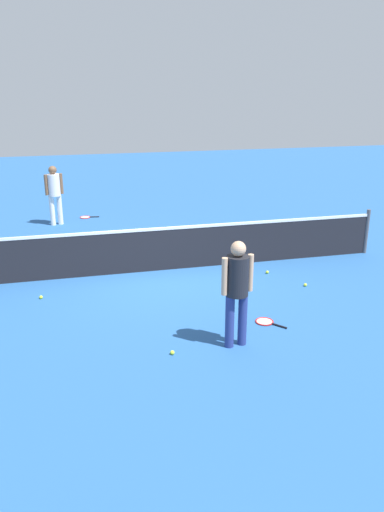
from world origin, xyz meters
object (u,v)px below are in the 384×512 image
tennis_ball_by_net (305,285)px  tennis_ball_near_player (172,352)px  tennis_racket_far_player (86,217)px  tennis_ball_stray_left (41,297)px  tennis_ball_baseline (267,272)px  player_near_side (237,285)px  tennis_racket_near_player (266,322)px  player_far_side (54,190)px

tennis_ball_by_net → tennis_ball_near_player: bearing=-147.6°
tennis_ball_near_player → tennis_racket_far_player: bearing=95.7°
tennis_ball_near_player → tennis_ball_stray_left: (-2.00, 2.65, 0.00)m
tennis_ball_by_net → tennis_ball_baseline: size_ratio=1.00×
player_near_side → tennis_racket_near_player: 1.40m
tennis_racket_far_player → tennis_ball_baseline: (3.56, -5.85, 0.02)m
tennis_ball_stray_left → player_near_side: bearing=-40.8°
tennis_ball_near_player → tennis_ball_by_net: same height
tennis_ball_near_player → tennis_ball_stray_left: 3.31m
tennis_ball_baseline → tennis_ball_near_player: bearing=-133.2°
tennis_racket_near_player → tennis_ball_stray_left: tennis_ball_stray_left is taller
tennis_ball_near_player → player_far_side: bearing=102.0°
player_far_side → tennis_ball_near_player: player_far_side is taller
tennis_ball_baseline → tennis_racket_near_player: bearing=-112.6°
tennis_ball_near_player → tennis_ball_baseline: size_ratio=1.00×
tennis_racket_far_player → tennis_ball_baseline: 6.85m
tennis_racket_near_player → tennis_racket_far_player: size_ratio=0.94×
tennis_ball_by_net → player_far_side: bearing=128.7°
tennis_racket_near_player → tennis_ball_by_net: 1.93m
tennis_ball_stray_left → tennis_ball_baseline: bearing=2.7°
tennis_racket_near_player → tennis_ball_baseline: bearing=67.4°
player_far_side → tennis_ball_baseline: player_far_side is taller
player_far_side → tennis_racket_near_player: size_ratio=3.03×
tennis_racket_near_player → tennis_ball_stray_left: 4.26m
tennis_ball_stray_left → tennis_racket_near_player: bearing=-27.7°
tennis_ball_near_player → tennis_ball_baseline: bearing=46.8°
tennis_ball_near_player → player_near_side: bearing=2.7°
tennis_ball_near_player → tennis_ball_by_net: size_ratio=1.00×
tennis_racket_near_player → tennis_ball_near_player: 1.90m
tennis_racket_near_player → tennis_ball_near_player: size_ratio=8.51×
player_far_side → tennis_ball_by_net: bearing=-51.3°
tennis_racket_near_player → tennis_racket_far_player: 8.47m
player_near_side → tennis_racket_far_player: 8.93m
player_near_side → tennis_ball_near_player: (-1.02, -0.05, -0.98)m
tennis_racket_far_player → tennis_ball_near_player: size_ratio=9.07×
player_near_side → tennis_ball_by_net: (2.15, 1.96, -0.98)m
tennis_ball_baseline → tennis_ball_stray_left: 4.69m
tennis_racket_far_player → tennis_ball_stray_left: tennis_ball_stray_left is taller
player_near_side → tennis_ball_near_player: size_ratio=25.76×
tennis_racket_near_player → tennis_ball_by_net: size_ratio=8.51×
tennis_ball_baseline → tennis_ball_stray_left: (-4.69, -0.22, 0.00)m
player_far_side → tennis_racket_far_player: player_far_side is taller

